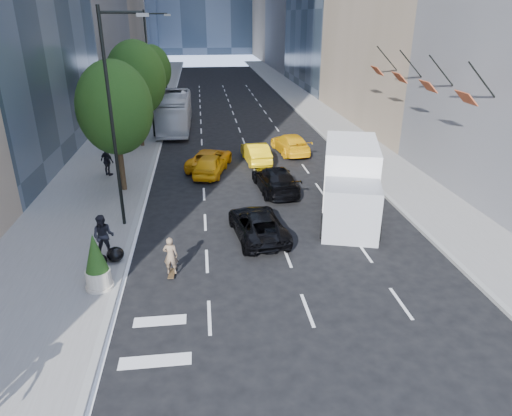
{
  "coord_description": "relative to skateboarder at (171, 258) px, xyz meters",
  "views": [
    {
      "loc": [
        -2.46,
        -17.27,
        9.74
      ],
      "look_at": [
        -0.15,
        1.79,
        1.6
      ],
      "focal_mm": 32.0,
      "sensor_mm": 36.0,
      "label": 1
    }
  ],
  "objects": [
    {
      "name": "facade_flags",
      "position": [
        14.57,
        11.02,
        5.38
      ],
      "size": [
        1.85,
        13.3,
        2.05
      ],
      "color": "black",
      "rests_on": "ground"
    },
    {
      "name": "city_bus",
      "position": [
        -0.87,
        26.29,
        0.75
      ],
      "size": [
        2.78,
        11.2,
        3.11
      ],
      "primitive_type": "imported",
      "rotation": [
        0.0,
        0.0,
        -0.02
      ],
      "color": "silver",
      "rests_on": "ground"
    },
    {
      "name": "black_sedan_lincoln",
      "position": [
        3.89,
        3.07,
        -0.14
      ],
      "size": [
        2.75,
        4.96,
        1.31
      ],
      "primitive_type": "imported",
      "rotation": [
        0.0,
        0.0,
        3.27
      ],
      "color": "black",
      "rests_on": "ground"
    },
    {
      "name": "box_truck",
      "position": [
        9.02,
        5.34,
        1.01
      ],
      "size": [
        4.65,
        7.91,
        3.57
      ],
      "rotation": [
        0.0,
        0.0,
        -0.28
      ],
      "color": "silver",
      "rests_on": "ground"
    },
    {
      "name": "lamp_near",
      "position": [
        -2.4,
        5.02,
        5.01
      ],
      "size": [
        2.13,
        0.22,
        10.0
      ],
      "color": "black",
      "rests_on": "sidewalk_left"
    },
    {
      "name": "taxi_d",
      "position": [
        8.13,
        17.02,
        -0.08
      ],
      "size": [
        2.61,
        5.19,
        1.45
      ],
      "primitive_type": "imported",
      "rotation": [
        0.0,
        0.0,
        3.26
      ],
      "color": "#FFB80D",
      "rests_on": "ground"
    },
    {
      "name": "lamp_far",
      "position": [
        -2.4,
        23.02,
        5.01
      ],
      "size": [
        2.13,
        0.22,
        10.0
      ],
      "color": "black",
      "rests_on": "sidewalk_left"
    },
    {
      "name": "tree_mid",
      "position": [
        -3.27,
        20.02,
        4.51
      ],
      "size": [
        4.5,
        4.5,
        7.99
      ],
      "color": "#302212",
      "rests_on": "sidewalk_left"
    },
    {
      "name": "ground",
      "position": [
        3.93,
        1.02,
        -0.8
      ],
      "size": [
        160.0,
        160.0,
        0.0
      ],
      "primitive_type": "plane",
      "color": "black",
      "rests_on": "ground"
    },
    {
      "name": "sidewalk_left",
      "position": [
        -5.07,
        31.02,
        -0.73
      ],
      "size": [
        6.0,
        120.0,
        0.15
      ],
      "primitive_type": "cube",
      "color": "slate",
      "rests_on": "ground"
    },
    {
      "name": "pedestrian_a",
      "position": [
        -2.87,
        1.69,
        0.3
      ],
      "size": [
        0.98,
        0.79,
        1.91
      ],
      "primitive_type": "imported",
      "rotation": [
        0.0,
        0.0,
        -0.08
      ],
      "color": "black",
      "rests_on": "sidewalk_left"
    },
    {
      "name": "skateboarder",
      "position": [
        0.0,
        0.0,
        0.0
      ],
      "size": [
        0.62,
        0.44,
        1.6
      ],
      "primitive_type": "imported",
      "rotation": [
        0.0,
        0.0,
        3.04
      ],
      "color": "brown",
      "rests_on": "ground"
    },
    {
      "name": "tree_far",
      "position": [
        -3.27,
        33.02,
        3.82
      ],
      "size": [
        3.9,
        3.9,
        6.92
      ],
      "color": "#302212",
      "rests_on": "sidewalk_left"
    },
    {
      "name": "black_sedan_mercedes",
      "position": [
        5.68,
        9.02,
        -0.06
      ],
      "size": [
        2.5,
        5.27,
        1.48
      ],
      "primitive_type": "imported",
      "rotation": [
        0.0,
        0.0,
        3.23
      ],
      "color": "black",
      "rests_on": "ground"
    },
    {
      "name": "tree_near",
      "position": [
        -3.27,
        10.02,
        4.17
      ],
      "size": [
        4.2,
        4.2,
        7.46
      ],
      "color": "#302212",
      "rests_on": "sidewalk_left"
    },
    {
      "name": "traffic_signal",
      "position": [
        -2.47,
        41.02,
        3.43
      ],
      "size": [
        2.48,
        0.53,
        5.2
      ],
      "color": "black",
      "rests_on": "sidewalk_left"
    },
    {
      "name": "taxi_c",
      "position": [
        1.93,
        14.02,
        -0.14
      ],
      "size": [
        3.67,
        5.2,
        1.32
      ],
      "primitive_type": "imported",
      "rotation": [
        0.0,
        0.0,
        2.79
      ],
      "color": "orange",
      "rests_on": "ground"
    },
    {
      "name": "garbage_bags",
      "position": [
        -2.62,
        1.06,
        -0.36
      ],
      "size": [
        1.24,
        1.19,
        0.61
      ],
      "color": "black",
      "rests_on": "sidewalk_left"
    },
    {
      "name": "pedestrian_b",
      "position": [
        -4.64,
        12.76,
        0.3
      ],
      "size": [
        1.15,
        1.06,
        1.89
      ],
      "primitive_type": "imported",
      "rotation": [
        0.0,
        0.0,
        2.45
      ],
      "color": "black",
      "rests_on": "sidewalk_left"
    },
    {
      "name": "sidewalk_right",
      "position": [
        13.93,
        31.02,
        -0.73
      ],
      "size": [
        4.0,
        120.0,
        0.15
      ],
      "primitive_type": "cube",
      "color": "slate",
      "rests_on": "ground"
    },
    {
      "name": "taxi_a",
      "position": [
        1.93,
        12.52,
        -0.09
      ],
      "size": [
        2.66,
        4.47,
        1.43
      ],
      "primitive_type": "imported",
      "rotation": [
        0.0,
        0.0,
        2.9
      ],
      "color": "#F4A60C",
      "rests_on": "ground"
    },
    {
      "name": "planter_shrub",
      "position": [
        -2.67,
        -0.79,
        0.42
      ],
      "size": [
        0.94,
        0.94,
        2.25
      ],
      "color": "beige",
      "rests_on": "sidewalk_left"
    },
    {
      "name": "taxi_b",
      "position": [
        5.23,
        15.02,
        -0.09
      ],
      "size": [
        1.87,
        4.41,
        1.41
      ],
      "primitive_type": "imported",
      "rotation": [
        0.0,
        0.0,
        3.23
      ],
      "color": "yellow",
      "rests_on": "ground"
    }
  ]
}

